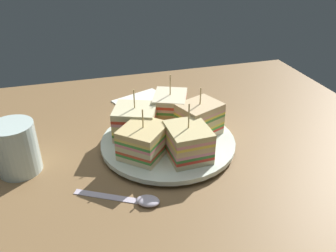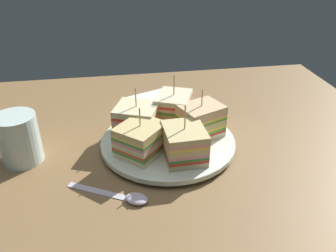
{
  "view_description": "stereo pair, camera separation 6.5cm",
  "coord_description": "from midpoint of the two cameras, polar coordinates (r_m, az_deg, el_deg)",
  "views": [
    {
      "loc": [
        -15.62,
        -54.37,
        37.07
      ],
      "look_at": [
        0.0,
        0.0,
        4.65
      ],
      "focal_mm": 37.09,
      "sensor_mm": 36.0,
      "label": 1
    },
    {
      "loc": [
        -9.27,
        -55.81,
        37.07
      ],
      "look_at": [
        0.0,
        0.0,
        4.65
      ],
      "focal_mm": 37.09,
      "sensor_mm": 36.0,
      "label": 2
    }
  ],
  "objects": [
    {
      "name": "ground_plane",
      "position": [
        0.68,
        -2.74,
        -4.14
      ],
      "size": [
        97.09,
        79.01,
        1.8
      ],
      "primitive_type": "cube",
      "color": "olive"
    },
    {
      "name": "plate",
      "position": [
        0.67,
        -2.78,
        -2.79
      ],
      "size": [
        25.73,
        25.73,
        1.65
      ],
      "color": "white",
      "rests_on": "ground_plane"
    },
    {
      "name": "sandwich_wedge_0",
      "position": [
        0.61,
        -7.03,
        -2.54
      ],
      "size": [
        10.35,
        10.43,
        9.0
      ],
      "rotation": [
        0.0,
        0.0,
        7.12
      ],
      "color": "beige",
      "rests_on": "plate"
    },
    {
      "name": "sandwich_wedge_1",
      "position": [
        0.6,
        0.21,
        -2.75
      ],
      "size": [
        7.19,
        8.12,
        10.34
      ],
      "rotation": [
        0.0,
        0.0,
        7.89
      ],
      "color": "beige",
      "rests_on": "plate"
    },
    {
      "name": "sandwich_wedge_2",
      "position": [
        0.67,
        2.38,
        1.07
      ],
      "size": [
        9.6,
        8.65,
        9.77
      ],
      "rotation": [
        0.0,
        0.0,
        9.82
      ],
      "color": "beige",
      "rests_on": "plate"
    },
    {
      "name": "sandwich_wedge_3",
      "position": [
        0.71,
        -2.29,
        2.69
      ],
      "size": [
        8.85,
        9.68,
        10.69
      ],
      "rotation": [
        0.0,
        0.0,
        10.6
      ],
      "color": "beige",
      "rests_on": "plate"
    },
    {
      "name": "sandwich_wedge_4",
      "position": [
        0.67,
        -8.11,
        0.61
      ],
      "size": [
        9.88,
        9.4,
        9.72
      ],
      "rotation": [
        0.0,
        0.0,
        12.19
      ],
      "color": "#D0B38D",
      "rests_on": "plate"
    },
    {
      "name": "chip_pile",
      "position": [
        0.65,
        -3.28,
        -1.77
      ],
      "size": [
        8.15,
        8.04,
        2.77
      ],
      "color": "#DDB565",
      "rests_on": "plate"
    },
    {
      "name": "spoon",
      "position": [
        0.55,
        -8.48,
        -12.01
      ],
      "size": [
        13.27,
        8.45,
        1.0
      ],
      "rotation": [
        0.0,
        0.0,
        5.78
      ],
      "color": "silver",
      "rests_on": "ground_plane"
    },
    {
      "name": "napkin",
      "position": [
        0.85,
        -5.85,
        3.94
      ],
      "size": [
        15.78,
        15.14,
        0.5
      ],
      "primitive_type": "cube",
      "rotation": [
        0.0,
        0.0,
        0.39
      ],
      "color": "white",
      "rests_on": "ground_plane"
    },
    {
      "name": "drinking_glass",
      "position": [
        0.66,
        -26.24,
        -3.91
      ],
      "size": [
        7.32,
        7.32,
        9.13
      ],
      "color": "silver",
      "rests_on": "ground_plane"
    }
  ]
}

